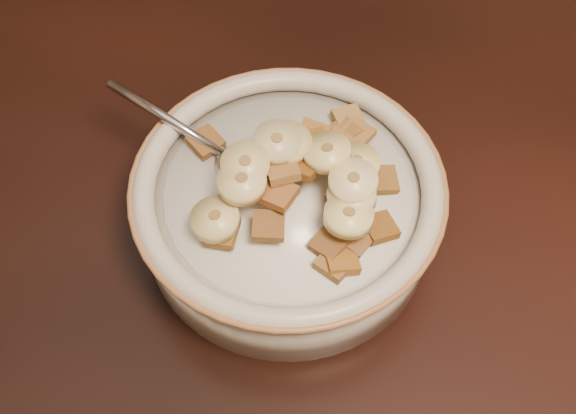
# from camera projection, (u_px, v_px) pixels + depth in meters

# --- Properties ---
(table) EXTENTS (1.41, 0.92, 0.04)m
(table) POSITION_uv_depth(u_px,v_px,m) (196.00, 206.00, 0.56)
(table) COLOR black
(table) RESTS_ON floor
(cereal_bowl) EXTENTS (0.20, 0.20, 0.05)m
(cereal_bowl) POSITION_uv_depth(u_px,v_px,m) (288.00, 212.00, 0.50)
(cereal_bowl) COLOR #B6B2A3
(cereal_bowl) RESTS_ON table
(milk) EXTENTS (0.17, 0.17, 0.00)m
(milk) POSITION_uv_depth(u_px,v_px,m) (288.00, 192.00, 0.48)
(milk) COLOR silver
(milk) RESTS_ON cereal_bowl
(spoon) EXTENTS (0.06, 0.05, 0.01)m
(spoon) POSITION_uv_depth(u_px,v_px,m) (247.00, 168.00, 0.49)
(spoon) COLOR #B9BAC5
(spoon) RESTS_ON cereal_bowl
(cereal_square_0) EXTENTS (0.02, 0.02, 0.01)m
(cereal_square_0) POSITION_uv_depth(u_px,v_px,m) (268.00, 226.00, 0.45)
(cereal_square_0) COLOR brown
(cereal_square_0) RESTS_ON milk
(cereal_square_1) EXTENTS (0.02, 0.02, 0.01)m
(cereal_square_1) POSITION_uv_depth(u_px,v_px,m) (313.00, 134.00, 0.49)
(cereal_square_1) COLOR #97671F
(cereal_square_1) RESTS_ON milk
(cereal_square_2) EXTENTS (0.03, 0.03, 0.01)m
(cereal_square_2) POSITION_uv_depth(u_px,v_px,m) (309.00, 149.00, 0.48)
(cereal_square_2) COLOR brown
(cereal_square_2) RESTS_ON milk
(cereal_square_3) EXTENTS (0.03, 0.03, 0.01)m
(cereal_square_3) POSITION_uv_depth(u_px,v_px,m) (314.00, 144.00, 0.48)
(cereal_square_3) COLOR brown
(cereal_square_3) RESTS_ON milk
(cereal_square_4) EXTENTS (0.03, 0.03, 0.01)m
(cereal_square_4) POSITION_uv_depth(u_px,v_px,m) (206.00, 142.00, 0.49)
(cereal_square_4) COLOR brown
(cereal_square_4) RESTS_ON milk
(cereal_square_5) EXTENTS (0.03, 0.03, 0.01)m
(cereal_square_5) POSITION_uv_depth(u_px,v_px,m) (356.00, 237.00, 0.45)
(cereal_square_5) COLOR brown
(cereal_square_5) RESTS_ON milk
(cereal_square_6) EXTENTS (0.03, 0.03, 0.01)m
(cereal_square_6) POSITION_uv_depth(u_px,v_px,m) (304.00, 166.00, 0.46)
(cereal_square_6) COLOR #623110
(cereal_square_6) RESTS_ON milk
(cereal_square_7) EXTENTS (0.03, 0.03, 0.01)m
(cereal_square_7) POSITION_uv_depth(u_px,v_px,m) (343.00, 132.00, 0.50)
(cereal_square_7) COLOR brown
(cereal_square_7) RESTS_ON milk
(cereal_square_8) EXTENTS (0.03, 0.03, 0.01)m
(cereal_square_8) POSITION_uv_depth(u_px,v_px,m) (343.00, 209.00, 0.46)
(cereal_square_8) COLOR brown
(cereal_square_8) RESTS_ON milk
(cereal_square_9) EXTENTS (0.03, 0.03, 0.01)m
(cereal_square_9) POSITION_uv_depth(u_px,v_px,m) (282.00, 170.00, 0.46)
(cereal_square_9) COLOR brown
(cereal_square_9) RESTS_ON milk
(cereal_square_10) EXTENTS (0.03, 0.03, 0.01)m
(cereal_square_10) POSITION_uv_depth(u_px,v_px,m) (382.00, 180.00, 0.48)
(cereal_square_10) COLOR brown
(cereal_square_10) RESTS_ON milk
(cereal_square_11) EXTENTS (0.03, 0.03, 0.01)m
(cereal_square_11) POSITION_uv_depth(u_px,v_px,m) (357.00, 134.00, 0.50)
(cereal_square_11) COLOR brown
(cereal_square_11) RESTS_ON milk
(cereal_square_12) EXTENTS (0.02, 0.02, 0.01)m
(cereal_square_12) POSITION_uv_depth(u_px,v_px,m) (249.00, 185.00, 0.46)
(cereal_square_12) COLOR brown
(cereal_square_12) RESTS_ON milk
(cereal_square_13) EXTENTS (0.03, 0.03, 0.01)m
(cereal_square_13) POSITION_uv_depth(u_px,v_px,m) (338.00, 145.00, 0.49)
(cereal_square_13) COLOR #99642B
(cereal_square_13) RESTS_ON milk
(cereal_square_14) EXTENTS (0.03, 0.03, 0.01)m
(cereal_square_14) POSITION_uv_depth(u_px,v_px,m) (278.00, 194.00, 0.45)
(cereal_square_14) COLOR brown
(cereal_square_14) RESTS_ON milk
(cereal_square_15) EXTENTS (0.02, 0.02, 0.01)m
(cereal_square_15) POSITION_uv_depth(u_px,v_px,m) (221.00, 233.00, 0.45)
(cereal_square_15) COLOR brown
(cereal_square_15) RESTS_ON milk
(cereal_square_16) EXTENTS (0.03, 0.03, 0.01)m
(cereal_square_16) POSITION_uv_depth(u_px,v_px,m) (335.00, 263.00, 0.44)
(cereal_square_16) COLOR olive
(cereal_square_16) RESTS_ON milk
(cereal_square_17) EXTENTS (0.03, 0.03, 0.01)m
(cereal_square_17) POSITION_uv_depth(u_px,v_px,m) (349.00, 120.00, 0.51)
(cereal_square_17) COLOR olive
(cereal_square_17) RESTS_ON milk
(cereal_square_18) EXTENTS (0.03, 0.03, 0.01)m
(cereal_square_18) POSITION_uv_depth(u_px,v_px,m) (330.00, 243.00, 0.45)
(cereal_square_18) COLOR brown
(cereal_square_18) RESTS_ON milk
(cereal_square_19) EXTENTS (0.03, 0.03, 0.01)m
(cereal_square_19) POSITION_uv_depth(u_px,v_px,m) (342.00, 260.00, 0.44)
(cereal_square_19) COLOR #8F5917
(cereal_square_19) RESTS_ON milk
(cereal_square_20) EXTENTS (0.03, 0.03, 0.01)m
(cereal_square_20) POSITION_uv_depth(u_px,v_px,m) (380.00, 227.00, 0.46)
(cereal_square_20) COLOR brown
(cereal_square_20) RESTS_ON milk
(banana_slice_0) EXTENTS (0.04, 0.04, 0.02)m
(banana_slice_0) POSITION_uv_depth(u_px,v_px,m) (352.00, 197.00, 0.45)
(banana_slice_0) COLOR #CFB680
(banana_slice_0) RESTS_ON milk
(banana_slice_1) EXTENTS (0.04, 0.04, 0.01)m
(banana_slice_1) POSITION_uv_depth(u_px,v_px,m) (277.00, 143.00, 0.46)
(banana_slice_1) COLOR tan
(banana_slice_1) RESTS_ON milk
(banana_slice_2) EXTENTS (0.04, 0.04, 0.01)m
(banana_slice_2) POSITION_uv_depth(u_px,v_px,m) (353.00, 182.00, 0.45)
(banana_slice_2) COLOR #FFE0A0
(banana_slice_2) RESTS_ON milk
(banana_slice_3) EXTENTS (0.04, 0.04, 0.02)m
(banana_slice_3) POSITION_uv_depth(u_px,v_px,m) (215.00, 219.00, 0.45)
(banana_slice_3) COLOR beige
(banana_slice_3) RESTS_ON milk
(banana_slice_4) EXTENTS (0.04, 0.04, 0.01)m
(banana_slice_4) POSITION_uv_depth(u_px,v_px,m) (349.00, 216.00, 0.44)
(banana_slice_4) COLOR #E9D57E
(banana_slice_4) RESTS_ON milk
(banana_slice_5) EXTENTS (0.04, 0.04, 0.01)m
(banana_slice_5) POSITION_uv_depth(u_px,v_px,m) (242.00, 182.00, 0.45)
(banana_slice_5) COLOR beige
(banana_slice_5) RESTS_ON milk
(banana_slice_6) EXTENTS (0.04, 0.04, 0.01)m
(banana_slice_6) POSITION_uv_depth(u_px,v_px,m) (356.00, 164.00, 0.47)
(banana_slice_6) COLOR #DBCE7C
(banana_slice_6) RESTS_ON milk
(banana_slice_7) EXTENTS (0.04, 0.04, 0.02)m
(banana_slice_7) POSITION_uv_depth(u_px,v_px,m) (327.00, 152.00, 0.46)
(banana_slice_7) COLOR #CFC26E
(banana_slice_7) RESTS_ON milk
(banana_slice_8) EXTENTS (0.04, 0.04, 0.02)m
(banana_slice_8) POSITION_uv_depth(u_px,v_px,m) (245.00, 165.00, 0.45)
(banana_slice_8) COLOR tan
(banana_slice_8) RESTS_ON milk
(banana_slice_9) EXTENTS (0.04, 0.04, 0.01)m
(banana_slice_9) POSITION_uv_depth(u_px,v_px,m) (287.00, 143.00, 0.46)
(banana_slice_9) COLOR #CEBE77
(banana_slice_9) RESTS_ON milk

